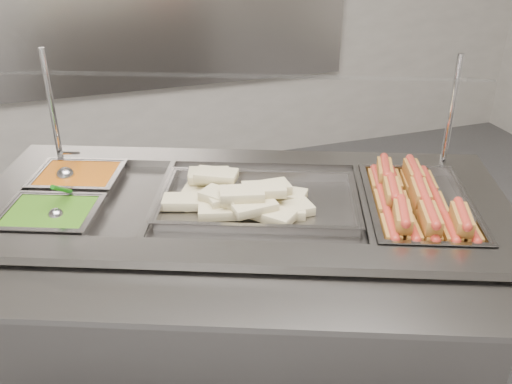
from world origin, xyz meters
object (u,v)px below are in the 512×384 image
object	(u,v)px
pan_wraps	(259,204)
ladle	(66,174)
steam_counter	(243,298)
pan_hotdogs	(418,212)
sneeze_guard	(246,80)
serving_spoon	(57,211)

from	to	relation	value
pan_wraps	ladle	xyz separation A→B (m)	(-0.61, 0.37, 0.03)
steam_counter	pan_hotdogs	size ratio (longest dim) A/B	3.23
steam_counter	pan_hotdogs	world-z (taller)	pan_hotdogs
sneeze_guard	serving_spoon	xyz separation A→B (m)	(-0.67, -0.11, -0.34)
pan_wraps	sneeze_guard	bearing A→B (deg)	83.87
pan_hotdogs	ladle	size ratio (longest dim) A/B	3.35
pan_hotdogs	sneeze_guard	bearing A→B (deg)	139.25
steam_counter	sneeze_guard	bearing A→B (deg)	68.53
steam_counter	sneeze_guard	xyz separation A→B (m)	(0.08, 0.19, 0.77)
steam_counter	serving_spoon	xyz separation A→B (m)	(-0.59, 0.08, 0.44)
pan_wraps	serving_spoon	world-z (taller)	serving_spoon
sneeze_guard	pan_wraps	distance (m)	0.43
pan_wraps	steam_counter	bearing A→B (deg)	158.53
steam_counter	serving_spoon	size ratio (longest dim) A/B	11.95
steam_counter	pan_hotdogs	bearing A→B (deg)	-21.47
sneeze_guard	pan_hotdogs	world-z (taller)	sneeze_guard
pan_wraps	serving_spoon	distance (m)	0.66
ladle	serving_spoon	distance (m)	0.27
pan_hotdogs	pan_wraps	bearing A→B (deg)	158.53
sneeze_guard	pan_wraps	size ratio (longest dim) A/B	2.11
sneeze_guard	pan_hotdogs	distance (m)	0.74
steam_counter	pan_wraps	bearing A→B (deg)	-21.47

